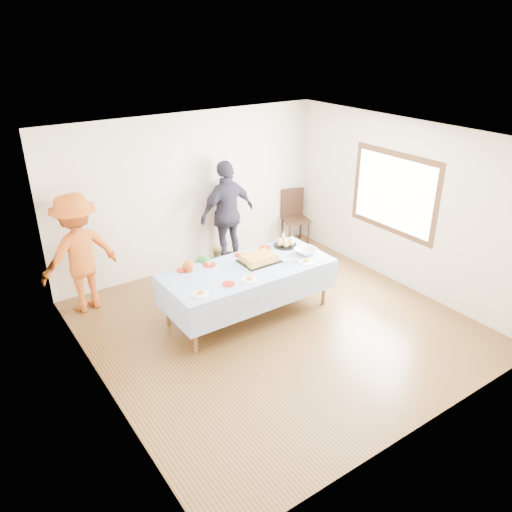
# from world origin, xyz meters

# --- Properties ---
(ground) EXTENTS (5.00, 5.00, 0.00)m
(ground) POSITION_xyz_m (0.00, 0.00, 0.00)
(ground) COLOR #4B3015
(ground) RESTS_ON ground
(room_walls) EXTENTS (5.04, 5.04, 2.72)m
(room_walls) POSITION_xyz_m (0.05, 0.00, 1.77)
(room_walls) COLOR beige
(room_walls) RESTS_ON ground
(party_table) EXTENTS (2.50, 1.10, 0.78)m
(party_table) POSITION_xyz_m (-0.16, 0.50, 0.72)
(party_table) COLOR brown
(party_table) RESTS_ON ground
(birthday_cake) EXTENTS (0.56, 0.43, 0.10)m
(birthday_cake) POSITION_xyz_m (0.08, 0.57, 0.83)
(birthday_cake) COLOR black
(birthday_cake) RESTS_ON party_table
(rolls_tray) EXTENTS (0.37, 0.37, 0.11)m
(rolls_tray) POSITION_xyz_m (0.75, 0.80, 0.83)
(rolls_tray) COLOR black
(rolls_tray) RESTS_ON party_table
(punch_bowl) EXTENTS (0.34, 0.34, 0.08)m
(punch_bowl) POSITION_xyz_m (0.84, 0.39, 0.82)
(punch_bowl) COLOR silver
(punch_bowl) RESTS_ON party_table
(party_hat) EXTENTS (0.11, 0.11, 0.19)m
(party_hat) POSITION_xyz_m (0.83, 0.96, 0.87)
(party_hat) COLOR silver
(party_hat) RESTS_ON party_table
(fork_pile) EXTENTS (0.24, 0.18, 0.07)m
(fork_pile) POSITION_xyz_m (0.44, 0.28, 0.81)
(fork_pile) COLOR white
(fork_pile) RESTS_ON party_table
(plate_red_far_a) EXTENTS (0.16, 0.16, 0.01)m
(plate_red_far_a) POSITION_xyz_m (-0.99, 0.95, 0.79)
(plate_red_far_a) COLOR red
(plate_red_far_a) RESTS_ON party_table
(plate_red_far_b) EXTENTS (0.19, 0.19, 0.01)m
(plate_red_far_b) POSITION_xyz_m (-0.58, 0.88, 0.79)
(plate_red_far_b) COLOR red
(plate_red_far_b) RESTS_ON party_table
(plate_red_far_c) EXTENTS (0.18, 0.18, 0.01)m
(plate_red_far_c) POSITION_xyz_m (-0.02, 0.91, 0.79)
(plate_red_far_c) COLOR red
(plate_red_far_c) RESTS_ON party_table
(plate_red_far_d) EXTENTS (0.18, 0.18, 0.01)m
(plate_red_far_d) POSITION_xyz_m (0.44, 0.92, 0.79)
(plate_red_far_d) COLOR red
(plate_red_far_d) RESTS_ON party_table
(plate_red_near) EXTENTS (0.17, 0.17, 0.01)m
(plate_red_near) POSITION_xyz_m (-0.66, 0.22, 0.79)
(plate_red_near) COLOR red
(plate_red_near) RESTS_ON party_table
(plate_white_left) EXTENTS (0.24, 0.24, 0.01)m
(plate_white_left) POSITION_xyz_m (-1.11, 0.18, 0.79)
(plate_white_left) COLOR white
(plate_white_left) RESTS_ON party_table
(plate_white_mid) EXTENTS (0.22, 0.22, 0.01)m
(plate_white_mid) POSITION_xyz_m (-0.36, 0.15, 0.79)
(plate_white_mid) COLOR white
(plate_white_mid) RESTS_ON party_table
(plate_white_right) EXTENTS (0.24, 0.24, 0.01)m
(plate_white_right) POSITION_xyz_m (0.64, 0.15, 0.79)
(plate_white_right) COLOR white
(plate_white_right) RESTS_ON party_table
(dining_chair) EXTENTS (0.57, 0.57, 1.07)m
(dining_chair) POSITION_xyz_m (2.13, 2.29, 0.59)
(dining_chair) COLOR black
(dining_chair) RESTS_ON ground
(toddler_left) EXTENTS (0.39, 0.31, 0.94)m
(toddler_left) POSITION_xyz_m (-0.94, 0.90, 0.47)
(toddler_left) COLOR #BA4E17
(toddler_left) RESTS_ON ground
(toddler_mid) EXTENTS (0.48, 0.39, 0.85)m
(toddler_mid) POSITION_xyz_m (-0.58, 1.06, 0.43)
(toddler_mid) COLOR #22672A
(toddler_mid) RESTS_ON ground
(toddler_right) EXTENTS (0.43, 0.36, 0.79)m
(toddler_right) POSITION_xyz_m (-0.16, 1.41, 0.40)
(toddler_right) COLOR tan
(toddler_right) RESTS_ON ground
(adult_left) EXTENTS (1.28, 0.87, 1.83)m
(adult_left) POSITION_xyz_m (-2.10, 2.06, 0.92)
(adult_left) COLOR #B54F16
(adult_left) RESTS_ON ground
(adult_right) EXTENTS (1.15, 0.57, 1.89)m
(adult_right) POSITION_xyz_m (0.54, 2.20, 0.95)
(adult_right) COLOR #2C2B3C
(adult_right) RESTS_ON ground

